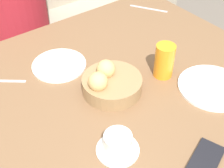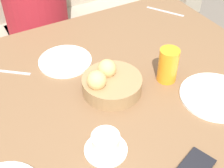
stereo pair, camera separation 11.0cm
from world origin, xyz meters
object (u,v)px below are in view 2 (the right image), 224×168
Objects in this scene: seated_person at (38,22)px; spoon_coffee at (12,72)px; plate_near_right at (215,96)px; bread_basket at (110,83)px; juice_glass at (168,65)px; fork_silver at (165,11)px; plate_far_center at (65,61)px; coffee_cup at (106,144)px; couch at (56,35)px.

seated_person is 10.46× the size of spoon_coffee.
bread_basket is at bearing 145.24° from plate_near_right.
juice_glass reaches higher than fork_silver.
seated_person is 5.08× the size of plate_near_right.
fork_silver is at bearing 13.20° from plate_far_center.
plate_far_center is 0.61m from fork_silver.
coffee_cup is 0.52m from spoon_coffee.
plate_far_center is 1.76× the size of spoon_coffee.
bread_basket reaches higher than spoon_coffee.
bread_basket is 0.64m from fork_silver.
coffee_cup is (-0.30, -1.29, 0.43)m from couch.
juice_glass is 0.59m from spoon_coffee.
coffee_cup reaches higher than fork_silver.
seated_person is 5.95× the size of plate_far_center.
seated_person is at bearing 133.17° from fork_silver.
fork_silver is (0.50, -0.54, 0.19)m from seated_person.
fork_silver is 0.81m from spoon_coffee.
couch is 13.80× the size of juice_glass.
couch is at bearing 117.41° from fork_silver.
couch is 0.96m from plate_far_center.
seated_person is 0.73m from spoon_coffee.
plate_far_center is at bearing -10.51° from spoon_coffee.
plate_far_center is (-0.09, -0.68, 0.20)m from seated_person.
seated_person is 0.94m from bread_basket.
spoon_coffee is at bearing 140.33° from plate_near_right.
coffee_cup is 0.76× the size of fork_silver.
plate_far_center is 1.24× the size of fork_silver.
bread_basket is 1.77× the size of spoon_coffee.
juice_glass is at bearing -87.41° from couch.
juice_glass reaches higher than plate_near_right.
couch reaches higher than coffee_cup.
juice_glass reaches higher than bread_basket.
couch reaches higher than plate_near_right.
spoon_coffee is at bearing 146.94° from juice_glass.
coffee_cup is (-0.35, -0.18, -0.04)m from juice_glass.
coffee_cup is (-0.44, -0.01, 0.02)m from plate_near_right.
couch is 0.30m from seated_person.
couch is at bearing 92.59° from juice_glass.
bread_basket reaches higher than plate_near_right.
juice_glass is (0.21, -0.05, 0.03)m from bread_basket.
plate_near_right is 2.06× the size of spoon_coffee.
plate_near_right and plate_far_center have the same top height.
couch is at bearing 46.38° from seated_person.
seated_person is 0.76m from fork_silver.
bread_basket is 0.39m from spoon_coffee.
plate_near_right is 0.20m from juice_glass.
couch is 0.99m from spoon_coffee.
plate_near_right reaches higher than fork_silver.
couch is 8.54× the size of bread_basket.
plate_near_right is at bearing -83.68° from couch.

